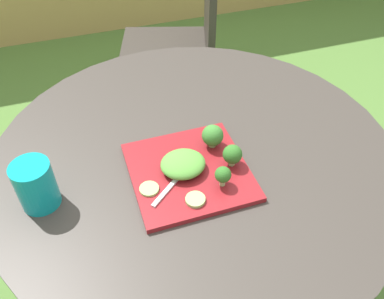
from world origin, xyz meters
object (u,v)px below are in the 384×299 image
at_px(drinking_glass, 37,187).
at_px(fork, 176,179).
at_px(patio_chair, 186,34).
at_px(salad_plate, 189,172).

bearing_deg(drinking_glass, fork, -8.40).
bearing_deg(patio_chair, drinking_glass, -123.29).
relative_size(patio_chair, drinking_glass, 7.87).
bearing_deg(fork, drinking_glass, 171.60).
bearing_deg(salad_plate, drinking_glass, 176.38).
bearing_deg(salad_plate, patio_chair, 72.82).
distance_m(salad_plate, fork, 0.05).
height_order(drinking_glass, fork, drinking_glass).
xyz_separation_m(patio_chair, drinking_glass, (-0.66, -1.00, 0.25)).
bearing_deg(fork, patio_chair, 71.25).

